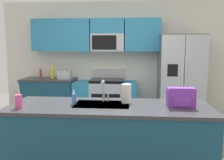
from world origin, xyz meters
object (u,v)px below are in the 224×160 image
Objects in this scene: sink_faucet at (104,89)px; paper_towel_roll at (126,93)px; range_oven at (105,100)px; pepper_mill at (41,74)px; refrigerator at (180,79)px; backpack at (181,97)px; toaster at (64,75)px; drink_cup_pink at (19,101)px; bottle_yellow at (52,72)px; soap_dispenser at (74,99)px.

sink_faucet is 1.17× the size of paper_towel_roll.
sink_faucet is (0.22, -2.17, 0.62)m from range_oven.
pepper_mill is 2.96m from paper_towel_roll.
refrigerator is 2.31m from backpack.
drink_cup_pink reaches higher than toaster.
bottle_yellow is at bearing 127.63° from paper_towel_roll.
range_oven is 4.86× the size of toaster.
backpack is at bearing -41.67° from pepper_mill.
paper_towel_roll is (0.30, -0.04, -0.05)m from sink_faucet.
pepper_mill is 2.68m from soap_dispenser.
drink_cup_pink is 1.92m from backpack.
refrigerator is at bearing 56.91° from sink_faucet.
toaster is at bearing -10.57° from bottle_yellow.
range_oven is at bearing 95.88° from sink_faucet.
bottle_yellow reaches higher than soap_dispenser.
toaster is 1.00× the size of drink_cup_pink.
sink_faucet is at bearing 173.02° from paper_towel_roll.
backpack reaches higher than pepper_mill.
drink_cup_pink is (-2.31, -2.52, 0.06)m from refrigerator.
bottle_yellow reaches higher than paper_towel_roll.
soap_dispenser is 1.31m from backpack.
toaster is 0.99× the size of sink_faucet.
paper_towel_roll is (1.42, -2.15, 0.03)m from toaster.
pepper_mill is 3.51m from backpack.
pepper_mill is 2.74m from sink_faucet.
backpack is (-0.42, -2.27, 0.09)m from refrigerator.
bottle_yellow is at bearing 135.21° from backpack.
bottle_yellow is 2.59m from sink_faucet.
paper_towel_roll is (-1.07, -2.13, 0.09)m from refrigerator.
soap_dispenser is (0.59, 0.26, -0.01)m from drink_cup_pink.
drink_cup_pink is 1.30m from paper_towel_roll.
toaster is at bearing 117.87° from sink_faucet.
toaster is 0.30m from bottle_yellow.
backpack reaches higher than range_oven.
range_oven is 4.25× the size of backpack.
range_oven is at bearing 177.41° from refrigerator.
range_oven reaches higher than soap_dispenser.
refrigerator is 2.39m from paper_towel_roll.
drink_cup_pink is (-0.95, -0.42, -0.09)m from sink_faucet.
pepper_mill reaches higher than toaster.
bottle_yellow is 2.79m from paper_towel_roll.
sink_faucet is at bearing -62.13° from toaster.
soap_dispenser is at bearing -93.19° from range_oven.
drink_cup_pink reaches higher than range_oven.
refrigerator is 2.84m from soap_dispenser.
drink_cup_pink reaches higher than pepper_mill.
soap_dispenser is (1.05, -2.34, -0.07)m from bottle_yellow.
backpack is (2.63, -2.34, 0.01)m from pepper_mill.
soap_dispenser is at bearing -65.75° from bottle_yellow.
sink_faucet is at bearing -84.12° from range_oven.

